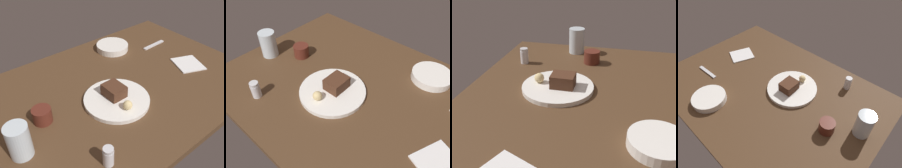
{
  "view_description": "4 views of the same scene",
  "coord_description": "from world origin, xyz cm",
  "views": [
    {
      "loc": [
        -61.28,
        -68.54,
        71.18
      ],
      "look_at": [
        -5.43,
        -0.15,
        5.45
      ],
      "focal_mm": 41.19,
      "sensor_mm": 36.0,
      "label": 1
    },
    {
      "loc": [
        35.76,
        -54.92,
        69.34
      ],
      "look_at": [
        -8.53,
        -5.5,
        6.76
      ],
      "focal_mm": 36.59,
      "sensor_mm": 36.0,
      "label": 2
    },
    {
      "loc": [
        78.62,
        15.6,
        51.58
      ],
      "look_at": [
        -7.34,
        -5.06,
        6.49
      ],
      "focal_mm": 43.87,
      "sensor_mm": 36.0,
      "label": 3
    },
    {
      "loc": [
        -58.69,
        47.9,
        80.16
      ],
      "look_at": [
        -8.66,
        -6.95,
        7.4
      ],
      "focal_mm": 31.46,
      "sensor_mm": 36.0,
      "label": 4
    }
  ],
  "objects": [
    {
      "name": "salt_shaker",
      "position": [
        -30.64,
        -29.24,
        6.49
      ],
      "size": [
        3.63,
        3.63,
        7.09
      ],
      "color": "silver",
      "rests_on": "dining_table"
    },
    {
      "name": "coffee_cup",
      "position": [
        -37.76,
        0.72,
        5.92
      ],
      "size": [
        7.2,
        7.2,
        5.84
      ],
      "primitive_type": "cylinder",
      "color": "#562319",
      "rests_on": "dining_table"
    },
    {
      "name": "water_glass",
      "position": [
        -49.91,
        -8.73,
        9.12
      ],
      "size": [
        7.57,
        7.57,
        12.25
      ],
      "primitive_type": "cylinder",
      "color": "silver",
      "rests_on": "dining_table"
    },
    {
      "name": "bread_roll",
      "position": [
        -10.18,
        -15.42,
        6.51
      ],
      "size": [
        3.69,
        3.69,
        3.69
      ],
      "primitive_type": "sphere",
      "color": "#DBC184",
      "rests_on": "dessert_plate"
    },
    {
      "name": "folded_napkin",
      "position": [
        36.12,
        -8.82,
        3.3
      ],
      "size": [
        16.79,
        17.37,
        0.6
      ],
      "primitive_type": "cube",
      "rotation": [
        0.0,
        0.0,
        -0.39
      ],
      "color": "white",
      "rests_on": "dining_table"
    },
    {
      "name": "dessert_spoon",
      "position": [
        37.38,
        15.59,
        3.35
      ],
      "size": [
        15.05,
        2.3,
        0.7
      ],
      "primitive_type": "cube",
      "rotation": [
        0.0,
        0.0,
        3.18
      ],
      "color": "silver",
      "rests_on": "dining_table"
    },
    {
      "name": "chocolate_cake_slice",
      "position": [
        -9.02,
        -5.82,
        7.1
      ],
      "size": [
        7.41,
        8.76,
        4.86
      ],
      "primitive_type": "cube",
      "rotation": [
        0.0,
        0.0,
        1.58
      ],
      "color": "#472819",
      "rests_on": "dessert_plate"
    },
    {
      "name": "side_bowl",
      "position": [
        16.66,
        26.65,
        4.6
      ],
      "size": [
        16.94,
        16.94,
        3.21
      ],
      "primitive_type": "cylinder",
      "color": "white",
      "rests_on": "dining_table"
    },
    {
      "name": "dining_table",
      "position": [
        0.0,
        0.0,
        1.5
      ],
      "size": [
        120.0,
        84.0,
        3.0
      ],
      "primitive_type": "cube",
      "color": "#4C331E",
      "rests_on": "ground"
    },
    {
      "name": "dessert_plate",
      "position": [
        -9.31,
        -7.91,
        3.83
      ],
      "size": [
        26.88,
        26.88,
        1.67
      ],
      "primitive_type": "cylinder",
      "color": "white",
      "rests_on": "dining_table"
    }
  ]
}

